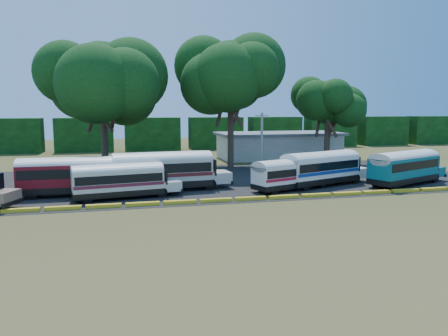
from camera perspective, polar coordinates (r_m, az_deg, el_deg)
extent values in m
plane|color=#3B4617|center=(35.07, -3.09, -4.94)|extent=(160.00, 160.00, 0.00)
cube|color=black|center=(46.84, -4.60, -1.69)|extent=(64.00, 24.00, 0.02)
cube|color=yellow|center=(36.18, -25.01, -5.03)|extent=(2.70, 0.45, 0.30)
cube|color=yellow|center=(35.70, -20.27, -4.94)|extent=(2.70, 0.45, 0.30)
cube|color=yellow|center=(35.47, -15.44, -4.82)|extent=(2.70, 0.45, 0.30)
cube|color=yellow|center=(35.49, -10.58, -4.66)|extent=(2.70, 0.45, 0.30)
cube|color=yellow|center=(35.77, -5.76, -4.47)|extent=(2.70, 0.45, 0.30)
cube|color=yellow|center=(36.29, -1.05, -4.25)|extent=(2.70, 0.45, 0.30)
cube|color=yellow|center=(37.05, 3.49, -4.01)|extent=(2.70, 0.45, 0.30)
cube|color=yellow|center=(38.03, 7.82, -3.76)|extent=(2.70, 0.45, 0.30)
cube|color=yellow|center=(39.21, 11.91, -3.50)|extent=(2.70, 0.45, 0.30)
cube|color=yellow|center=(40.58, 15.74, -3.25)|extent=(2.70, 0.45, 0.30)
cube|color=yellow|center=(42.13, 19.31, -3.00)|extent=(2.70, 0.45, 0.30)
cube|color=yellow|center=(43.82, 22.60, -2.75)|extent=(2.70, 0.45, 0.30)
cube|color=yellow|center=(45.65, 25.65, -2.52)|extent=(2.70, 0.45, 0.30)
cube|color=beige|center=(68.35, 7.15, 2.79)|extent=(18.00, 8.00, 3.60)
cube|color=#5B5C63|center=(68.21, 7.18, 4.47)|extent=(19.00, 9.00, 0.40)
cube|color=black|center=(83.66, -25.98, 3.80)|extent=(10.00, 4.00, 6.00)
cube|color=black|center=(81.96, -17.75, 4.16)|extent=(10.00, 4.00, 6.00)
cube|color=black|center=(82.00, -9.33, 4.43)|extent=(10.00, 4.00, 6.00)
cube|color=black|center=(83.78, -1.10, 4.60)|extent=(10.00, 4.00, 6.00)
cube|color=black|center=(87.18, 6.65, 4.68)|extent=(10.00, 4.00, 6.00)
cube|color=black|center=(92.04, 13.69, 4.67)|extent=(10.00, 4.00, 6.00)
cube|color=black|center=(98.13, 19.95, 4.61)|extent=(10.00, 4.00, 6.00)
cube|color=black|center=(105.24, 25.42, 4.51)|extent=(10.00, 4.00, 6.00)
cube|color=#876453|center=(37.56, -27.01, -3.40)|extent=(2.59, 2.81, 0.98)
cube|color=black|center=(37.14, -25.87, -4.10)|extent=(1.13, 2.41, 0.31)
cylinder|color=black|center=(39.91, -13.77, -2.82)|extent=(1.04, 0.30, 1.04)
cylinder|color=black|center=(42.10, -13.78, -2.27)|extent=(1.04, 0.30, 1.04)
cylinder|color=black|center=(40.54, -23.85, -3.11)|extent=(1.04, 0.30, 1.04)
cylinder|color=black|center=(42.70, -23.34, -2.55)|extent=(1.04, 0.30, 1.04)
cube|color=black|center=(41.18, -19.45, -2.50)|extent=(8.55, 2.64, 0.57)
cube|color=maroon|center=(40.99, -19.53, -0.80)|extent=(8.55, 2.64, 1.91)
cube|color=black|center=(40.96, -19.54, -0.48)|extent=(8.21, 2.70, 0.80)
ellipsoid|color=silver|center=(40.86, -19.59, 0.52)|extent=(8.55, 2.64, 1.17)
cube|color=maroon|center=(40.94, -12.20, -1.84)|extent=(1.88, 2.30, 0.99)
cube|color=black|center=(40.77, -13.16, -0.46)|extent=(0.16, 2.40, 1.43)
cube|color=black|center=(41.04, -10.94, -2.37)|extent=(0.20, 2.55, 0.31)
cube|color=black|center=(41.83, -25.21, -2.79)|extent=(0.20, 2.55, 0.31)
cylinder|color=black|center=(38.36, -8.10, -3.19)|extent=(0.95, 0.39, 0.92)
cylinder|color=black|center=(40.23, -8.80, -2.69)|extent=(0.95, 0.39, 0.92)
cylinder|color=black|center=(37.34, -17.42, -3.78)|extent=(0.95, 0.39, 0.92)
cylinder|color=black|center=(39.26, -17.68, -3.24)|extent=(0.95, 0.39, 0.92)
cube|color=black|center=(38.57, -13.62, -3.07)|extent=(7.78, 3.42, 0.50)
cube|color=beige|center=(38.39, -13.68, -1.47)|extent=(7.78, 3.42, 1.68)
cube|color=black|center=(38.36, -13.69, -1.18)|extent=(7.49, 3.43, 0.70)
cube|color=maroon|center=(38.44, -13.66, -1.97)|extent=(7.71, 3.45, 0.28)
ellipsoid|color=silver|center=(38.26, -13.72, -0.23)|extent=(7.78, 3.42, 1.03)
cube|color=beige|center=(39.47, -7.05, -2.25)|extent=(1.94, 2.25, 0.87)
cube|color=black|center=(39.17, -7.88, -1.02)|extent=(0.46, 2.10, 1.26)
cube|color=black|center=(39.74, -5.96, -2.70)|extent=(0.51, 2.25, 0.28)
cube|color=black|center=(38.22, -19.13, -3.53)|extent=(0.51, 2.25, 0.28)
cylinder|color=black|center=(41.42, -1.80, -2.16)|extent=(1.14, 0.41, 1.11)
cylinder|color=black|center=(43.67, -2.71, -1.64)|extent=(1.14, 0.41, 1.11)
cylinder|color=black|center=(39.91, -12.26, -2.72)|extent=(1.14, 0.41, 1.11)
cylinder|color=black|center=(42.24, -12.64, -2.15)|extent=(1.14, 0.41, 1.11)
cube|color=black|center=(41.51, -8.03, -1.98)|extent=(9.34, 3.58, 0.61)
cube|color=beige|center=(41.30, -8.06, -0.17)|extent=(9.34, 3.58, 2.04)
cube|color=black|center=(41.27, -8.07, 0.16)|extent=(8.98, 3.61, 0.86)
cube|color=#5B1719|center=(41.36, -8.05, -0.73)|extent=(9.25, 3.62, 0.33)
ellipsoid|color=silver|center=(41.18, -8.09, 1.23)|extent=(9.34, 3.58, 1.25)
cube|color=beige|center=(42.82, -0.70, -1.15)|extent=(2.21, 2.62, 1.06)
cube|color=black|center=(42.45, -1.60, 0.26)|extent=(0.39, 2.57, 1.53)
cube|color=black|center=(43.19, 0.50, -1.67)|extent=(0.44, 2.73, 0.33)
cube|color=black|center=(40.95, -14.24, -2.44)|extent=(0.44, 2.73, 0.33)
cylinder|color=black|center=(43.58, 12.80, -1.99)|extent=(0.93, 0.53, 0.90)
cylinder|color=black|center=(44.92, 11.05, -1.65)|extent=(0.93, 0.53, 0.90)
cylinder|color=black|center=(39.48, 6.56, -2.86)|extent=(0.93, 0.53, 0.90)
cylinder|color=black|center=(40.96, 4.85, -2.45)|extent=(0.93, 0.53, 0.90)
cube|color=black|center=(41.85, 8.49, -2.10)|extent=(7.72, 4.56, 0.50)
cube|color=white|center=(41.68, 8.52, -0.65)|extent=(7.72, 4.56, 1.65)
cube|color=black|center=(41.65, 8.53, -0.38)|extent=(7.46, 4.51, 0.69)
cube|color=#AB112C|center=(41.73, 8.51, -1.10)|extent=(7.66, 4.57, 0.27)
ellipsoid|color=silver|center=(41.56, 8.55, 0.47)|extent=(7.72, 4.56, 1.01)
cube|color=white|center=(44.88, 12.82, -1.19)|extent=(2.18, 2.41, 0.86)
cube|color=black|center=(44.35, 12.35, -0.13)|extent=(0.81, 2.00, 1.24)
cube|color=black|center=(45.48, 13.49, -1.55)|extent=(0.88, 2.14, 0.27)
cube|color=black|center=(39.58, 4.52, -2.74)|extent=(0.88, 2.14, 0.27)
cylinder|color=black|center=(46.98, 16.81, -1.34)|extent=(1.08, 0.64, 1.04)
cylinder|color=black|center=(48.39, 14.76, -1.00)|extent=(1.08, 0.64, 1.04)
cylinder|color=black|center=(41.74, 10.67, -2.26)|extent=(1.08, 0.64, 1.04)
cylinder|color=black|center=(43.32, 8.58, -1.85)|extent=(1.08, 0.64, 1.04)
cube|color=black|center=(44.63, 12.41, -1.46)|extent=(8.94, 5.46, 0.57)
cube|color=white|center=(44.45, 12.46, 0.12)|extent=(8.94, 5.46, 1.91)
cube|color=black|center=(44.42, 12.47, 0.41)|extent=(8.64, 5.40, 0.80)
cube|color=navy|center=(44.50, 12.44, -0.37)|extent=(8.87, 5.47, 0.31)
ellipsoid|color=silver|center=(44.34, 12.50, 1.34)|extent=(8.94, 5.46, 1.17)
cube|color=white|center=(48.49, 16.66, -0.50)|extent=(2.57, 2.81, 0.99)
cube|color=black|center=(47.85, 16.21, 0.65)|extent=(0.99, 2.30, 1.43)
cube|color=black|center=(49.23, 17.29, -0.89)|extent=(1.08, 2.46, 0.31)
cube|color=black|center=(41.70, 8.41, -2.15)|extent=(1.08, 2.46, 0.31)
cylinder|color=black|center=(50.62, 25.85, -1.15)|extent=(1.08, 0.67, 1.05)
cylinder|color=black|center=(51.69, 23.66, -0.86)|extent=(1.08, 0.67, 1.05)
cylinder|color=black|center=(44.51, 21.55, -2.05)|extent=(1.08, 0.67, 1.05)
cylinder|color=black|center=(45.71, 19.18, -1.69)|extent=(1.08, 0.67, 1.05)
cube|color=black|center=(47.62, 22.37, -1.29)|extent=(8.93, 5.72, 0.58)
cube|color=#0A6771|center=(47.45, 22.45, 0.19)|extent=(8.93, 5.72, 1.92)
cube|color=black|center=(47.42, 22.46, 0.47)|extent=(8.64, 5.64, 0.80)
ellipsoid|color=silver|center=(47.34, 22.51, 1.34)|extent=(8.93, 5.72, 1.18)
cube|color=#0A6771|center=(52.08, 25.39, -0.37)|extent=(2.62, 2.85, 0.99)
cube|color=black|center=(51.38, 25.11, 0.70)|extent=(1.07, 2.28, 1.44)
cube|color=black|center=(52.92, 25.82, -0.73)|extent=(1.16, 2.44, 0.31)
cube|color=black|center=(44.10, 19.49, -1.97)|extent=(1.16, 2.44, 0.31)
cylinder|color=#3D2A1E|center=(53.22, -15.33, 3.31)|extent=(0.80, 0.80, 7.60)
cylinder|color=#3D2A1E|center=(53.51, -14.13, 6.87)|extent=(1.36, 2.74, 4.34)
cylinder|color=#3D2A1E|center=(53.95, -16.50, 6.80)|extent=(2.11, 2.39, 4.34)
cylinder|color=#3D2A1E|center=(51.81, -15.75, 6.79)|extent=(2.79, 0.91, 4.34)
ellipsoid|color=black|center=(53.18, -15.62, 11.16)|extent=(11.52, 11.52, 8.45)
cylinder|color=#3D2A1E|center=(56.40, 0.87, 4.24)|extent=(0.80, 0.80, 8.41)
cylinder|color=#3D2A1E|center=(57.04, 1.97, 7.90)|extent=(1.44, 2.98, 4.77)
cylinder|color=#3D2A1E|center=(56.86, -0.31, 7.91)|extent=(2.27, 2.59, 4.77)
cylinder|color=#3D2A1E|center=(55.00, 0.99, 7.91)|extent=(3.04, 0.96, 4.77)
ellipsoid|color=black|center=(56.47, 0.89, 12.38)|extent=(10.80, 10.80, 7.92)
cylinder|color=#3D2A1E|center=(62.64, 13.30, 3.21)|extent=(0.80, 0.80, 5.82)
cylinder|color=#3D2A1E|center=(63.46, 14.17, 5.49)|extent=(1.17, 2.22, 3.37)
cylinder|color=#3D2A1E|center=(62.80, 12.21, 5.53)|extent=(1.75, 1.97, 3.37)
cylinder|color=#3D2A1E|center=(61.26, 13.73, 5.43)|extent=(2.24, 0.82, 3.37)
ellipsoid|color=black|center=(62.46, 13.46, 8.42)|extent=(7.92, 7.92, 5.81)
cylinder|color=gray|center=(51.05, 4.94, 3.16)|extent=(0.30, 0.30, 7.22)
cube|color=gray|center=(50.88, 4.99, 6.81)|extent=(1.60, 0.12, 0.12)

